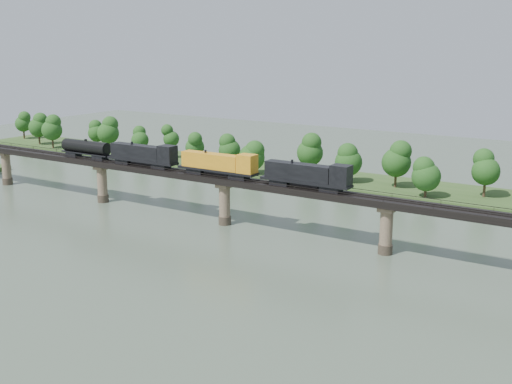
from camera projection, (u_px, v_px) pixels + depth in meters
The scene contains 6 objects.
ground at pixel (138, 260), 127.26m from camera, with size 400.00×400.00×0.00m, color #3D4D3C.
far_bank at pixel (327, 179), 196.94m from camera, with size 300.00×24.00×1.60m, color #2A451B.
bridge at pixel (225, 202), 150.65m from camera, with size 236.00×30.00×11.50m.
bridge_superstructure at pixel (224, 176), 149.17m from camera, with size 220.00×4.90×0.75m.
far_treeline at pixel (297, 153), 195.66m from camera, with size 289.06×17.54×13.60m.
freight_train at pixel (191, 161), 153.56m from camera, with size 85.49×3.33×5.88m.
Camera 1 is at (84.24, -89.42, 42.86)m, focal length 45.00 mm.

